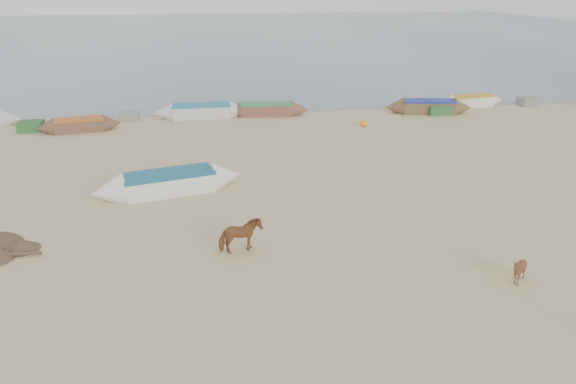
{
  "coord_description": "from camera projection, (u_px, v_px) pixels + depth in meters",
  "views": [
    {
      "loc": [
        -3.11,
        -15.86,
        8.65
      ],
      "look_at": [
        0.0,
        4.0,
        1.0
      ],
      "focal_mm": 35.0,
      "sensor_mm": 36.0,
      "label": 1
    }
  ],
  "objects": [
    {
      "name": "near_canoe",
      "position": [
        169.0,
        182.0,
        24.12
      ],
      "size": [
        6.65,
        3.1,
        0.91
      ],
      "primitive_type": null,
      "rotation": [
        0.0,
        0.0,
        0.26
      ],
      "color": "white",
      "rests_on": "ground"
    },
    {
      "name": "sea",
      "position": [
        216.0,
        34.0,
        93.88
      ],
      "size": [
        160.0,
        160.0,
        0.0
      ],
      "primitive_type": "plane",
      "color": "slate",
      "rests_on": "ground"
    },
    {
      "name": "calf_front",
      "position": [
        519.0,
        270.0,
        16.89
      ],
      "size": [
        0.79,
        0.71,
        0.87
      ],
      "primitive_type": "imported",
      "rotation": [
        0.0,
        0.0,
        -1.57
      ],
      "color": "#57341B",
      "rests_on": "ground"
    },
    {
      "name": "cow_adult",
      "position": [
        240.0,
        236.0,
        18.75
      ],
      "size": [
        1.55,
        1.01,
        1.21
      ],
      "primitive_type": "imported",
      "rotation": [
        0.0,
        0.0,
        1.84
      ],
      "color": "brown",
      "rests_on": "ground"
    },
    {
      "name": "waterline_canoes",
      "position": [
        255.0,
        111.0,
        37.24
      ],
      "size": [
        58.66,
        4.95,
        0.92
      ],
      "color": "brown",
      "rests_on": "ground"
    },
    {
      "name": "beach_clutter",
      "position": [
        298.0,
        113.0,
        37.24
      ],
      "size": [
        42.57,
        5.03,
        0.64
      ],
      "color": "#2A5C29",
      "rests_on": "ground"
    },
    {
      "name": "ground",
      "position": [
        307.0,
        264.0,
        18.17
      ],
      "size": [
        140.0,
        140.0,
        0.0
      ],
      "primitive_type": "plane",
      "color": "tan",
      "rests_on": "ground"
    }
  ]
}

